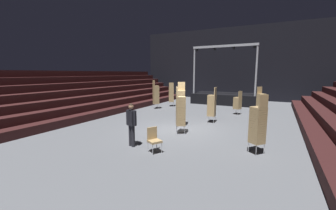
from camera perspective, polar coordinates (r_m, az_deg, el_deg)
The scene contains 14 objects.
ground_plane at distance 11.40m, azimuth 2.80°, elevation -6.83°, with size 22.00×30.00×0.10m, color #515459.
arena_end_wall at distance 25.43m, azimuth 17.38°, elevation 10.49°, with size 22.00×0.30×8.00m, color black.
bleacher_bank_left at distance 17.04m, azimuth -22.17°, elevation 3.22°, with size 5.25×24.00×3.15m.
stage_riser at distance 21.66m, azimuth 15.11°, elevation 1.94°, with size 6.10×3.24×5.46m.
man_with_tie at distance 8.74m, azimuth -9.79°, elevation -4.53°, with size 0.57×0.35×1.78m.
chair_stack_front_left at distance 10.47m, azimuth 3.38°, elevation -1.46°, with size 0.60×0.60×2.31m.
chair_stack_front_right at distance 8.46m, azimuth 22.91°, elevation -4.83°, with size 0.62×0.62×2.22m.
chair_stack_mid_left at distance 16.11m, azimuth 18.14°, elevation 0.60°, with size 0.58×0.58×1.71m.
chair_stack_mid_right at distance 15.82m, azimuth 23.64°, elevation 0.77°, with size 0.62×0.62×2.05m.
chair_stack_mid_centre at distance 13.04m, azimuth 11.65°, elevation -0.01°, with size 0.45×0.45×2.14m.
chair_stack_rear_left at distance 19.12m, azimuth 0.90°, elevation 2.84°, with size 0.59×0.59×2.14m.
chair_stack_rear_right at distance 11.99m, azimuth 3.52°, elevation 0.23°, with size 0.57×0.57×2.48m.
chair_stack_rear_centre at distance 17.87m, azimuth -3.26°, elevation 2.84°, with size 0.62×0.62×2.39m.
loose_chair_near_man at distance 8.13m, azimuth -3.85°, elevation -8.92°, with size 0.60×0.60×0.95m.
Camera 1 is at (4.57, -9.99, 2.97)m, focal length 22.75 mm.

